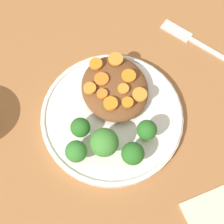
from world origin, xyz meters
TOP-DOWN VIEW (x-y plane):
  - ground_plane at (0.00, 0.00)m, footprint 4.00×4.00m
  - plate at (0.00, 0.00)m, footprint 0.25×0.25m
  - stew_mound at (-0.04, 0.02)m, footprint 0.13×0.11m
  - broccoli_floret_0 at (0.06, 0.04)m, footprint 0.03×0.03m
  - broccoli_floret_1 at (0.05, -0.03)m, footprint 0.05×0.05m
  - broccoli_floret_2 at (0.02, -0.06)m, footprint 0.03×0.03m
  - broccoli_floret_3 at (0.05, -0.08)m, footprint 0.04×0.04m
  - broccoli_floret_4 at (0.08, 0.01)m, footprint 0.04×0.04m
  - carrot_slice_0 at (-0.09, -0.00)m, footprint 0.02×0.02m
  - carrot_slice_1 at (-0.01, 0.05)m, footprint 0.03×0.03m
  - carrot_slice_2 at (-0.05, 0.05)m, footprint 0.02×0.02m
  - carrot_slice_3 at (-0.01, 0.00)m, footprint 0.02×0.02m
  - carrot_slice_4 at (-0.09, 0.04)m, footprint 0.03×0.03m
  - carrot_slice_5 at (-0.03, -0.01)m, footprint 0.02×0.02m
  - carrot_slice_6 at (-0.06, 0.00)m, footprint 0.02×0.02m
  - carrot_slice_7 at (-0.00, 0.03)m, footprint 0.02×0.02m
  - carrot_slice_8 at (-0.03, 0.03)m, footprint 0.02×0.02m
  - carrot_slice_9 at (-0.05, -0.02)m, footprint 0.02×0.02m
  - fork at (-0.09, 0.21)m, footprint 0.18×0.13m

SIDE VIEW (x-z plane):
  - ground_plane at x=0.00m, z-range 0.00..0.00m
  - fork at x=-0.09m, z-range 0.00..0.01m
  - plate at x=0.00m, z-range 0.00..0.02m
  - stew_mound at x=-0.04m, z-range 0.02..0.05m
  - broccoli_floret_2 at x=0.02m, z-range 0.02..0.07m
  - broccoli_floret_3 at x=0.05m, z-range 0.02..0.07m
  - broccoli_floret_0 at x=0.06m, z-range 0.02..0.07m
  - broccoli_floret_4 at x=0.08m, z-range 0.02..0.07m
  - carrot_slice_2 at x=-0.05m, z-range 0.05..0.05m
  - carrot_slice_4 at x=-0.09m, z-range 0.05..0.05m
  - carrot_slice_6 at x=-0.06m, z-range 0.05..0.05m
  - carrot_slice_1 at x=-0.01m, z-range 0.05..0.05m
  - carrot_slice_8 at x=-0.03m, z-range 0.05..0.05m
  - carrot_slice_0 at x=-0.09m, z-range 0.05..0.05m
  - carrot_slice_5 at x=-0.03m, z-range 0.05..0.05m
  - carrot_slice_7 at x=0.00m, z-range 0.05..0.05m
  - carrot_slice_9 at x=-0.05m, z-range 0.05..0.05m
  - carrot_slice_3 at x=-0.01m, z-range 0.05..0.05m
  - broccoli_floret_1 at x=0.05m, z-range 0.02..0.08m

